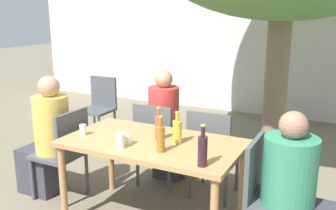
% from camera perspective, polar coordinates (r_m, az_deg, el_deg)
% --- Properties ---
extents(cafe_building_wall, '(10.00, 0.08, 2.80)m').
position_cam_1_polar(cafe_building_wall, '(6.94, 14.58, 9.89)').
color(cafe_building_wall, beige).
rests_on(cafe_building_wall, ground_plane).
extents(dining_table_front, '(1.53, 0.84, 0.77)m').
position_cam_1_polar(dining_table_front, '(3.25, -2.40, -6.90)').
color(dining_table_front, '#B27F4C').
rests_on(dining_table_front, ground_plane).
extents(patio_chair_0, '(0.44, 0.44, 0.92)m').
position_cam_1_polar(patio_chair_0, '(3.86, -15.47, -6.47)').
color(patio_chair_0, '#474C51').
rests_on(patio_chair_0, ground_plane).
extents(patio_chair_1, '(0.44, 0.44, 0.92)m').
position_cam_1_polar(patio_chair_1, '(3.00, 14.92, -12.58)').
color(patio_chair_1, '#474C51').
rests_on(patio_chair_1, ground_plane).
extents(patio_chair_2, '(0.44, 0.44, 0.92)m').
position_cam_1_polar(patio_chair_2, '(3.98, -1.62, -5.31)').
color(patio_chair_2, '#474C51').
rests_on(patio_chair_2, ground_plane).
extents(patio_chair_3, '(0.44, 0.44, 0.92)m').
position_cam_1_polar(patio_chair_3, '(3.75, 6.67, -6.68)').
color(patio_chair_3, '#474C51').
rests_on(patio_chair_3, ground_plane).
extents(patio_chair_4, '(0.44, 0.44, 0.92)m').
position_cam_1_polar(patio_chair_4, '(5.57, -10.40, 0.09)').
color(patio_chair_4, '#474C51').
rests_on(patio_chair_4, ground_plane).
extents(person_seated_0, '(0.57, 0.35, 1.25)m').
position_cam_1_polar(person_seated_0, '(4.01, -17.99, -5.39)').
color(person_seated_0, '#383842').
rests_on(person_seated_0, ground_plane).
extents(person_seated_1, '(0.60, 0.39, 1.17)m').
position_cam_1_polar(person_seated_1, '(2.97, 19.46, -13.16)').
color(person_seated_1, '#383842').
rests_on(person_seated_1, ground_plane).
extents(person_seated_2, '(0.33, 0.56, 1.25)m').
position_cam_1_polar(person_seated_2, '(4.17, -0.09, -3.96)').
color(person_seated_2, '#383842').
rests_on(person_seated_2, ground_plane).
extents(oil_cruet_0, '(0.08, 0.08, 0.27)m').
position_cam_1_polar(oil_cruet_0, '(3.13, 1.41, -4.00)').
color(oil_cruet_0, gold).
rests_on(oil_cruet_0, dining_table_front).
extents(amber_bottle_1, '(0.07, 0.07, 0.29)m').
position_cam_1_polar(amber_bottle_1, '(2.94, -1.12, -5.07)').
color(amber_bottle_1, '#9E661E').
rests_on(amber_bottle_1, dining_table_front).
extents(wine_bottle_2, '(0.07, 0.07, 0.31)m').
position_cam_1_polar(wine_bottle_2, '(2.69, 5.29, -6.86)').
color(wine_bottle_2, '#331923').
rests_on(wine_bottle_2, dining_table_front).
extents(soda_bottle_3, '(0.07, 0.07, 0.29)m').
position_cam_1_polar(soda_bottle_3, '(3.22, -1.42, -3.37)').
color(soda_bottle_3, '#DB4C2D').
rests_on(soda_bottle_3, dining_table_front).
extents(drinking_glass_0, '(0.06, 0.06, 0.10)m').
position_cam_1_polar(drinking_glass_0, '(3.44, -12.82, -3.70)').
color(drinking_glass_0, silver).
rests_on(drinking_glass_0, dining_table_front).
extents(drinking_glass_1, '(0.08, 0.08, 0.12)m').
position_cam_1_polar(drinking_glass_1, '(3.06, -7.31, -5.40)').
color(drinking_glass_1, silver).
rests_on(drinking_glass_1, dining_table_front).
extents(drinking_glass_2, '(0.07, 0.07, 0.08)m').
position_cam_1_polar(drinking_glass_2, '(3.14, -6.08, -5.27)').
color(drinking_glass_2, silver).
rests_on(drinking_glass_2, dining_table_front).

